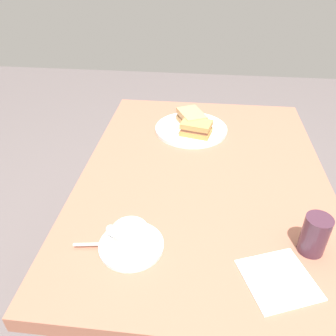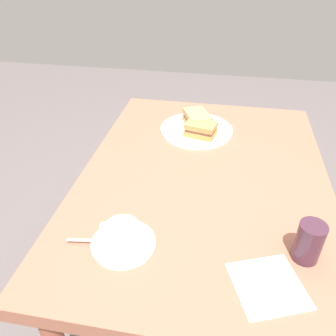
% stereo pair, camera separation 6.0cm
% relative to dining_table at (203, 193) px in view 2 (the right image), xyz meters
% --- Properties ---
extents(ground_plane, '(6.00, 6.00, 0.00)m').
position_rel_dining_table_xyz_m(ground_plane, '(0.00, 0.00, -0.64)').
color(ground_plane, '#605656').
extents(dining_table, '(1.12, 0.80, 0.71)m').
position_rel_dining_table_xyz_m(dining_table, '(0.00, 0.00, 0.00)').
color(dining_table, '#A1614A').
rests_on(dining_table, ground_plane).
extents(sandwich_plate, '(0.28, 0.28, 0.01)m').
position_rel_dining_table_xyz_m(sandwich_plate, '(-0.29, -0.06, 0.08)').
color(sandwich_plate, white).
rests_on(sandwich_plate, dining_table).
extents(sandwich_front, '(0.15, 0.13, 0.05)m').
position_rel_dining_table_xyz_m(sandwich_front, '(-0.31, -0.06, 0.12)').
color(sandwich_front, tan).
rests_on(sandwich_front, sandwich_plate).
extents(sandwich_back, '(0.10, 0.13, 0.05)m').
position_rel_dining_table_xyz_m(sandwich_back, '(-0.24, -0.04, 0.12)').
color(sandwich_back, '#BC8B45').
rests_on(sandwich_back, sandwich_plate).
extents(coffee_saucer, '(0.16, 0.16, 0.01)m').
position_rel_dining_table_xyz_m(coffee_saucer, '(0.34, -0.17, 0.08)').
color(coffee_saucer, silver).
rests_on(coffee_saucer, dining_table).
extents(coffee_cup, '(0.09, 0.11, 0.05)m').
position_rel_dining_table_xyz_m(coffee_cup, '(0.34, -0.17, 0.12)').
color(coffee_cup, white).
rests_on(coffee_cup, coffee_saucer).
extents(spoon, '(0.03, 0.10, 0.01)m').
position_rel_dining_table_xyz_m(spoon, '(0.35, -0.25, 0.09)').
color(spoon, silver).
rests_on(spoon, coffee_saucer).
extents(napkin, '(0.19, 0.19, 0.00)m').
position_rel_dining_table_xyz_m(napkin, '(0.40, 0.18, 0.08)').
color(napkin, white).
rests_on(napkin, dining_table).
extents(drinking_glass, '(0.06, 0.06, 0.11)m').
position_rel_dining_table_xyz_m(drinking_glass, '(0.30, 0.27, 0.13)').
color(drinking_glass, '#442635').
rests_on(drinking_glass, dining_table).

